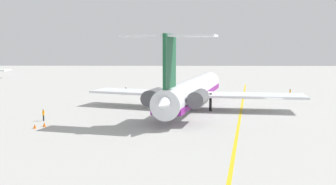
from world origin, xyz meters
name	(u,v)px	position (x,y,z in m)	size (l,w,h in m)	color
ground	(273,114)	(0.00, 0.00, 0.00)	(302.68, 302.68, 0.00)	#ADADA8
main_jetliner	(192,91)	(3.28, 11.81, 3.11)	(38.65, 34.53, 11.39)	silver
ground_crew_near_tail	(290,92)	(19.83, -8.33, 1.04)	(0.32, 0.32, 1.65)	black
ground_crew_portside	(126,90)	(23.17, 24.63, 1.06)	(0.27, 0.42, 1.68)	black
ground_crew_starboard	(43,113)	(-5.91, 32.03, 1.04)	(0.40, 0.26, 1.64)	black
safety_cone_nose	(266,95)	(20.46, -3.79, 0.28)	(0.40, 0.40, 0.55)	#EA590F
safety_cone_wingtip	(44,125)	(-9.76, 30.66, 0.28)	(0.40, 0.40, 0.55)	#EA590F
safety_cone_tail	(35,126)	(-10.78, 31.48, 0.28)	(0.40, 0.40, 0.55)	#EA590F
taxiway_centreline	(241,109)	(4.35, 3.91, 0.00)	(85.26, 0.36, 0.01)	gold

